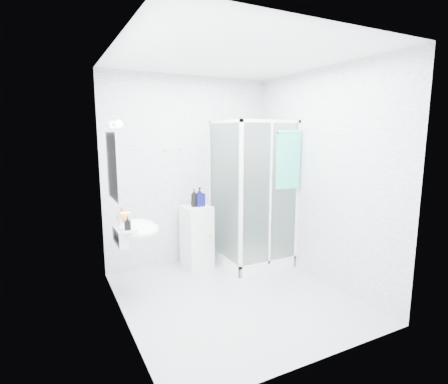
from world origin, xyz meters
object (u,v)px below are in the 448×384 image
shampoo_bottle_b (200,197)px  soap_dispenser_orange (122,215)px  storage_cabinet (197,237)px  shower_enclosure (250,234)px  soap_dispenser_black (128,223)px  shampoo_bottle_a (194,198)px  hand_towel (288,158)px  wall_basin (135,230)px

shampoo_bottle_b → soap_dispenser_orange: (-1.11, -0.42, -0.04)m
storage_cabinet → soap_dispenser_orange: bearing=-164.1°
shower_enclosure → storage_cabinet: size_ratio=2.33×
storage_cabinet → shampoo_bottle_b: bearing=-13.3°
soap_dispenser_orange → soap_dispenser_black: 0.34m
storage_cabinet → soap_dispenser_black: 1.41m
shampoo_bottle_a → hand_towel: bearing=-32.4°
shampoo_bottle_a → shampoo_bottle_b: bearing=-0.9°
hand_towel → soap_dispenser_black: 2.16m
shampoo_bottle_b → soap_dispenser_orange: 1.18m
hand_towel → soap_dispenser_black: bearing=-177.1°
shower_enclosure → hand_towel: (0.32, -0.40, 1.06)m
wall_basin → storage_cabinet: wall_basin is taller
hand_towel → shampoo_bottle_b: size_ratio=2.89×
shampoo_bottle_a → shampoo_bottle_b: size_ratio=0.94×
soap_dispenser_black → hand_towel: bearing=2.9°
wall_basin → soap_dispenser_orange: 0.24m
storage_cabinet → soap_dispenser_orange: soap_dispenser_orange is taller
shower_enclosure → soap_dispenser_black: bearing=-164.0°
shampoo_bottle_a → soap_dispenser_orange: size_ratio=1.44×
shampoo_bottle_a → soap_dispenser_orange: 1.11m
shower_enclosure → hand_towel: bearing=-51.8°
hand_towel → storage_cabinet: bearing=146.6°
soap_dispenser_orange → shower_enclosure: bearing=5.3°
soap_dispenser_black → wall_basin: bearing=60.0°
wall_basin → hand_towel: hand_towel is taller
wall_basin → soap_dispenser_black: 0.26m
wall_basin → soap_dispenser_black: bearing=-120.0°
wall_basin → shampoo_bottle_b: shampoo_bottle_b is taller
storage_cabinet → hand_towel: hand_towel is taller
hand_towel → shower_enclosure: bearing=128.2°
storage_cabinet → shampoo_bottle_b: shampoo_bottle_b is taller
storage_cabinet → shampoo_bottle_a: (-0.03, -0.00, 0.55)m
shampoo_bottle_a → shampoo_bottle_b: 0.08m
soap_dispenser_orange → soap_dispenser_black: soap_dispenser_orange is taller
soap_dispenser_orange → shampoo_bottle_a: bearing=22.2°
wall_basin → shampoo_bottle_a: (0.93, 0.57, 0.18)m
hand_towel → soap_dispenser_black: (-2.08, -0.10, -0.58)m
shower_enclosure → storage_cabinet: shower_enclosure is taller
wall_basin → hand_towel: bearing=-2.5°
hand_towel → wall_basin: bearing=177.5°
shower_enclosure → shampoo_bottle_a: (-0.72, 0.26, 0.53)m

